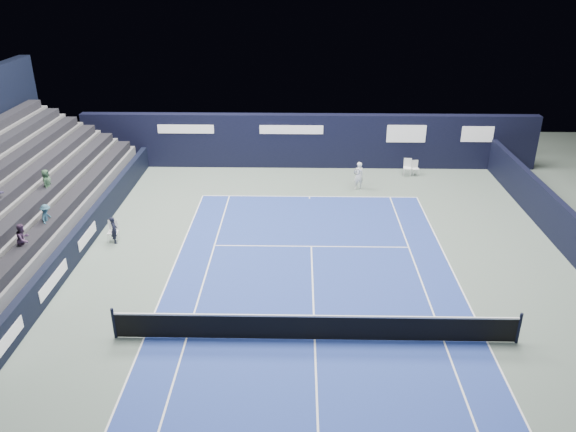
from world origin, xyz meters
name	(u,v)px	position (x,y,z in m)	size (l,w,h in m)	color
ground	(313,305)	(0.00, 2.00, 0.00)	(48.00, 48.00, 0.00)	#55655B
court_surface	(315,340)	(0.00, 0.00, 0.00)	(10.97, 23.77, 0.01)	navy
enclosure_wall_right	(570,234)	(10.50, 6.00, 0.90)	(0.30, 22.00, 1.80)	black
folding_chair_back_a	(415,167)	(5.97, 15.20, 0.48)	(0.43, 0.42, 0.84)	silver
folding_chair_back_b	(407,166)	(5.52, 15.13, 0.55)	(0.48, 0.46, 0.97)	silver
line_judge_chair	(113,230)	(-8.51, 6.79, 0.53)	(0.42, 0.41, 0.93)	white
line_judge	(114,230)	(-8.40, 6.62, 0.60)	(0.43, 0.29, 1.19)	black
court_markings	(315,340)	(0.00, 0.00, 0.01)	(11.03, 23.83, 0.00)	white
tennis_net	(315,327)	(0.00, 0.00, 0.51)	(12.90, 0.10, 1.10)	black
back_sponsor_wall	(309,141)	(0.01, 16.50, 1.55)	(26.00, 0.63, 3.10)	black
side_barrier_left	(83,236)	(-9.50, 5.97, 0.60)	(0.33, 22.00, 1.20)	black
tennis_player	(358,176)	(2.58, 13.01, 0.75)	(0.63, 0.87, 1.49)	white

